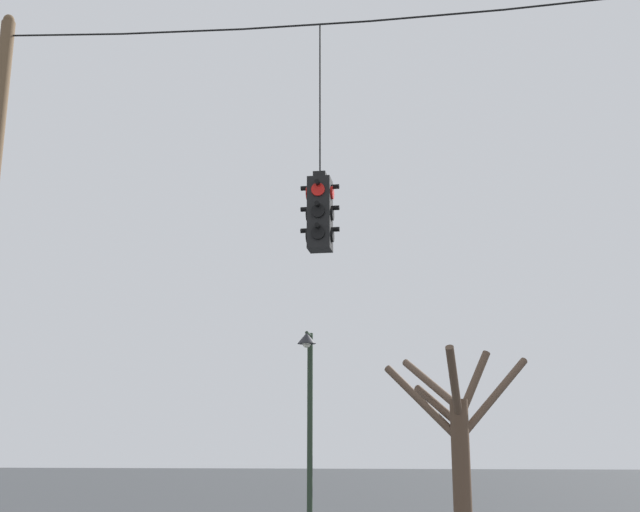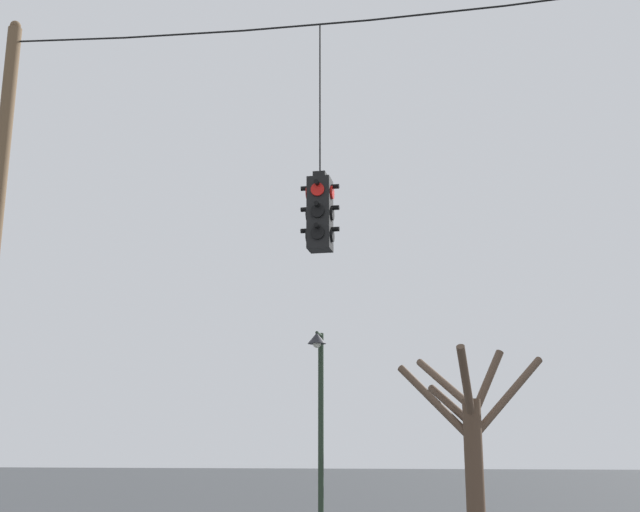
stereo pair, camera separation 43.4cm
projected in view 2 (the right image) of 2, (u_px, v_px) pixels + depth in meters
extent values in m
sphere|color=brown|center=(15.00, 26.00, 13.78)|extent=(0.18, 0.18, 0.18)
cylinder|color=black|center=(68.00, 40.00, 13.49)|extent=(2.05, 0.03, 0.18)
cylinder|color=black|center=(183.00, 34.00, 13.07)|extent=(2.05, 0.03, 0.13)
cylinder|color=black|center=(305.00, 26.00, 12.65)|extent=(2.05, 0.03, 0.08)
cylinder|color=black|center=(436.00, 13.00, 12.25)|extent=(2.05, 0.03, 0.03)
cube|color=black|center=(320.00, 214.00, 11.86)|extent=(0.34, 0.34, 1.10)
cube|color=black|center=(320.00, 176.00, 12.00)|extent=(0.19, 0.19, 0.10)
cylinder|color=black|center=(320.00, 97.00, 12.31)|extent=(0.02, 0.02, 2.47)
cylinder|color=red|center=(317.00, 189.00, 11.76)|extent=(0.20, 0.03, 0.20)
cylinder|color=black|center=(317.00, 183.00, 11.74)|extent=(0.07, 0.12, 0.07)
cylinder|color=black|center=(317.00, 211.00, 11.68)|extent=(0.20, 0.03, 0.20)
cylinder|color=black|center=(317.00, 204.00, 11.66)|extent=(0.07, 0.12, 0.07)
cylinder|color=black|center=(317.00, 233.00, 11.60)|extent=(0.20, 0.03, 0.20)
cylinder|color=black|center=(317.00, 226.00, 11.58)|extent=(0.07, 0.12, 0.07)
cylinder|color=red|center=(322.00, 197.00, 12.11)|extent=(0.20, 0.03, 0.20)
cylinder|color=black|center=(323.00, 192.00, 12.17)|extent=(0.07, 0.12, 0.07)
cylinder|color=black|center=(322.00, 218.00, 12.03)|extent=(0.20, 0.03, 0.20)
cylinder|color=black|center=(323.00, 213.00, 12.10)|extent=(0.07, 0.12, 0.07)
cylinder|color=black|center=(322.00, 239.00, 11.95)|extent=(0.20, 0.03, 0.20)
cylinder|color=black|center=(323.00, 234.00, 12.02)|extent=(0.07, 0.12, 0.07)
cylinder|color=red|center=(308.00, 194.00, 11.97)|extent=(0.03, 0.20, 0.20)
cylinder|color=black|center=(305.00, 188.00, 12.00)|extent=(0.12, 0.07, 0.07)
cylinder|color=black|center=(308.00, 215.00, 11.89)|extent=(0.03, 0.20, 0.20)
cylinder|color=black|center=(305.00, 210.00, 11.92)|extent=(0.12, 0.07, 0.07)
cylinder|color=black|center=(308.00, 237.00, 11.81)|extent=(0.03, 0.20, 0.20)
cylinder|color=black|center=(305.00, 231.00, 11.84)|extent=(0.12, 0.07, 0.07)
cylinder|color=red|center=(332.00, 192.00, 11.90)|extent=(0.03, 0.20, 0.20)
cylinder|color=black|center=(335.00, 186.00, 11.91)|extent=(0.12, 0.07, 0.07)
cylinder|color=black|center=(332.00, 214.00, 11.82)|extent=(0.03, 0.20, 0.20)
cylinder|color=black|center=(335.00, 208.00, 11.83)|extent=(0.12, 0.07, 0.07)
cylinder|color=black|center=(332.00, 235.00, 11.74)|extent=(0.03, 0.20, 0.20)
cylinder|color=black|center=(335.00, 229.00, 11.75)|extent=(0.12, 0.07, 0.07)
cylinder|color=#233323|center=(321.00, 440.00, 17.07)|extent=(0.12, 0.12, 4.59)
cylinder|color=#233323|center=(319.00, 334.00, 17.40)|extent=(0.07, 0.44, 0.07)
cone|color=#232328|center=(317.00, 338.00, 17.17)|extent=(0.40, 0.40, 0.24)
sphere|color=silver|center=(317.00, 344.00, 17.14)|extent=(0.18, 0.18, 0.18)
cylinder|color=brown|center=(474.00, 473.00, 17.54)|extent=(0.41, 0.41, 3.21)
cylinder|color=brown|center=(451.00, 405.00, 18.75)|extent=(1.17, 1.75, 1.10)
cylinder|color=brown|center=(486.00, 385.00, 18.22)|extent=(0.94, 0.83, 1.64)
cylinder|color=brown|center=(508.00, 397.00, 18.62)|extent=(1.85, 1.96, 2.03)
cylinder|color=brown|center=(444.00, 383.00, 19.13)|extent=(1.48, 2.22, 1.41)
cylinder|color=brown|center=(435.00, 402.00, 18.63)|extent=(1.88, 1.39, 1.88)
cylinder|color=brown|center=(466.00, 384.00, 17.38)|extent=(0.35, 1.47, 1.59)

